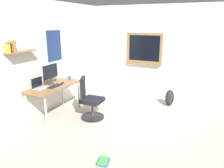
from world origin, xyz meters
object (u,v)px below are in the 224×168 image
object	(u,v)px
desk	(54,89)
coffee_mug	(70,78)
office_chair	(89,101)
backpack	(170,98)
laptop	(39,86)
computer_mouse	(63,83)
monitor_primary	(51,73)
book_stack_on_floor	(104,161)
keyboard	(55,86)

from	to	relation	value
desk	coffee_mug	size ratio (longest dim) A/B	14.61
office_chair	coffee_mug	world-z (taller)	office_chair
coffee_mug	backpack	size ratio (longest dim) A/B	0.21
laptop	computer_mouse	size ratio (longest dim) A/B	2.98
desk	monitor_primary	bearing A→B (deg)	71.55
laptop	monitor_primary	world-z (taller)	monitor_primary
computer_mouse	office_chair	bearing A→B (deg)	-92.43
backpack	book_stack_on_floor	bearing A→B (deg)	170.08
laptop	computer_mouse	distance (m)	0.56
coffee_mug	book_stack_on_floor	world-z (taller)	coffee_mug
computer_mouse	desk	bearing A→B (deg)	159.85
backpack	office_chair	bearing A→B (deg)	134.85
monitor_primary	laptop	bearing A→B (deg)	171.83
keyboard	backpack	xyz separation A→B (m)	(1.76, -2.25, -0.52)
office_chair	monitor_primary	distance (m)	1.09
coffee_mug	book_stack_on_floor	distance (m)	2.61
keyboard	coffee_mug	distance (m)	0.64
book_stack_on_floor	backpack	bearing A→B (deg)	-9.92
office_chair	desk	bearing A→B (deg)	102.66
computer_mouse	keyboard	bearing A→B (deg)	180.00
coffee_mug	laptop	bearing A→B (deg)	168.55
computer_mouse	backpack	distance (m)	2.75
laptop	keyboard	xyz separation A→B (m)	(0.24, -0.23, -0.04)
office_chair	keyboard	bearing A→B (deg)	108.80
office_chair	coffee_mug	bearing A→B (deg)	63.47
desk	monitor_primary	size ratio (longest dim) A/B	2.90
monitor_primary	coffee_mug	xyz separation A→B (m)	(0.54, -0.13, -0.22)
monitor_primary	coffee_mug	bearing A→B (deg)	-13.46
laptop	book_stack_on_floor	world-z (taller)	laptop
office_chair	laptop	xyz separation A→B (m)	(-0.48, 0.96, 0.37)
monitor_primary	computer_mouse	distance (m)	0.36
monitor_primary	book_stack_on_floor	distance (m)	2.47
desk	office_chair	xyz separation A→B (m)	(0.18, -0.81, -0.24)
keyboard	book_stack_on_floor	xyz separation A→B (m)	(-1.10, -1.75, -0.71)
backpack	monitor_primary	bearing A→B (deg)	124.34
laptop	coffee_mug	xyz separation A→B (m)	(0.87, -0.18, -0.01)
laptop	backpack	xyz separation A→B (m)	(2.00, -2.48, -0.56)
office_chair	book_stack_on_floor	bearing A→B (deg)	-142.99
monitor_primary	keyboard	distance (m)	0.33
coffee_mug	backpack	distance (m)	2.62
computer_mouse	coffee_mug	world-z (taller)	coffee_mug
backpack	coffee_mug	bearing A→B (deg)	115.99
laptop	keyboard	world-z (taller)	laptop
book_stack_on_floor	desk	bearing A→B (deg)	57.39
computer_mouse	backpack	size ratio (longest dim) A/B	0.24
desk	laptop	world-z (taller)	laptop
book_stack_on_floor	coffee_mug	bearing A→B (deg)	45.95
desk	coffee_mug	bearing A→B (deg)	-2.81
office_chair	monitor_primary	xyz separation A→B (m)	(-0.15, 0.91, 0.59)
desk	monitor_primary	distance (m)	0.36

